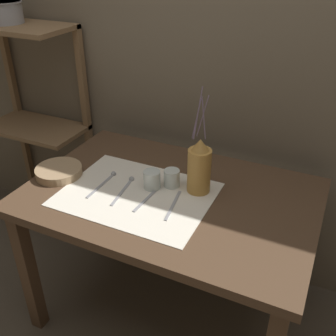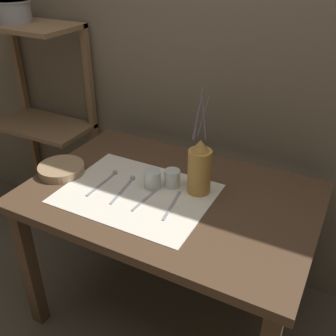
{
  "view_description": "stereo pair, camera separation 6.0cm",
  "coord_description": "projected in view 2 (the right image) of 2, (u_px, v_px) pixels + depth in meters",
  "views": [
    {
      "loc": [
        0.59,
        -1.26,
        1.67
      ],
      "look_at": [
        -0.01,
        0.0,
        0.85
      ],
      "focal_mm": 42.0,
      "sensor_mm": 36.0,
      "label": 1
    },
    {
      "loc": [
        0.64,
        -1.24,
        1.67
      ],
      "look_at": [
        -0.01,
        0.0,
        0.85
      ],
      "focal_mm": 42.0,
      "sensor_mm": 36.0,
      "label": 2
    }
  ],
  "objects": [
    {
      "name": "ground_plane",
      "position": [
        170.0,
        309.0,
        2.05
      ],
      "size": [
        12.0,
        12.0,
        0.0
      ],
      "primitive_type": "plane",
      "color": "brown"
    },
    {
      "name": "stone_wall_back",
      "position": [
        221.0,
        55.0,
        1.84
      ],
      "size": [
        7.0,
        0.06,
        2.4
      ],
      "color": "#6B5E4C",
      "rests_on": "ground_plane"
    },
    {
      "name": "wooden_table",
      "position": [
        170.0,
        210.0,
        1.72
      ],
      "size": [
        1.23,
        0.82,
        0.73
      ],
      "color": "#4C3523",
      "rests_on": "ground_plane"
    },
    {
      "name": "wooden_shelf_unit",
      "position": [
        42.0,
        93.0,
        2.27
      ],
      "size": [
        0.57,
        0.32,
        1.29
      ],
      "color": "brown",
      "rests_on": "ground_plane"
    },
    {
      "name": "linen_cloth",
      "position": [
        137.0,
        193.0,
        1.67
      ],
      "size": [
        0.62,
        0.47,
        0.0
      ],
      "color": "silver",
      "rests_on": "wooden_table"
    },
    {
      "name": "pitcher_with_flowers",
      "position": [
        199.0,
        168.0,
        1.63
      ],
      "size": [
        0.1,
        0.1,
        0.46
      ],
      "color": "#B7843D",
      "rests_on": "wooden_table"
    },
    {
      "name": "wooden_bowl",
      "position": [
        61.0,
        169.0,
        1.81
      ],
      "size": [
        0.21,
        0.21,
        0.04
      ],
      "color": "#9E7F5B",
      "rests_on": "wooden_table"
    },
    {
      "name": "glass_tumbler_near",
      "position": [
        152.0,
        179.0,
        1.69
      ],
      "size": [
        0.07,
        0.07,
        0.08
      ],
      "color": "silver",
      "rests_on": "wooden_table"
    },
    {
      "name": "glass_tumbler_far",
      "position": [
        172.0,
        178.0,
        1.7
      ],
      "size": [
        0.07,
        0.07,
        0.08
      ],
      "color": "silver",
      "rests_on": "wooden_table"
    },
    {
      "name": "spoon_inner",
      "position": [
        110.0,
        177.0,
        1.77
      ],
      "size": [
        0.02,
        0.22,
        0.02
      ],
      "color": "#939399",
      "rests_on": "wooden_table"
    },
    {
      "name": "spoon_outer",
      "position": [
        128.0,
        183.0,
        1.73
      ],
      "size": [
        0.04,
        0.22,
        0.02
      ],
      "color": "#939399",
      "rests_on": "wooden_table"
    },
    {
      "name": "knife_center",
      "position": [
        147.0,
        198.0,
        1.63
      ],
      "size": [
        0.02,
        0.21,
        0.0
      ],
      "color": "#939399",
      "rests_on": "wooden_table"
    },
    {
      "name": "fork_inner",
      "position": [
        172.0,
        205.0,
        1.59
      ],
      "size": [
        0.04,
        0.21,
        0.0
      ],
      "color": "#939399",
      "rests_on": "wooden_table"
    },
    {
      "name": "metal_pot_large",
      "position": [
        13.0,
        10.0,
        2.04
      ],
      "size": [
        0.19,
        0.19,
        0.11
      ],
      "color": "#939399",
      "rests_on": "wooden_shelf_unit"
    }
  ]
}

